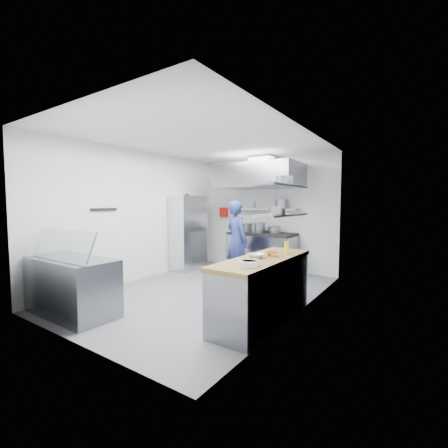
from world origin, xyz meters
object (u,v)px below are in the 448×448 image
Objects in this scene: chef at (237,240)px; display_case at (72,286)px; wire_rack at (188,233)px; gas_range at (262,253)px.

chef is 1.15× the size of display_case.
chef is 1.47m from wire_rack.
gas_range is 4.25m from display_case.
display_case is at bearing -80.81° from wire_rack.
chef is (-0.16, -0.92, 0.41)m from gas_range.
gas_range is at bearing 26.85° from wire_rack.
display_case is (-0.94, -3.18, -0.44)m from chef.
wire_rack is (-1.47, 0.09, 0.06)m from chef.
chef is 3.35m from display_case.
chef is at bearing -3.50° from wire_rack.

